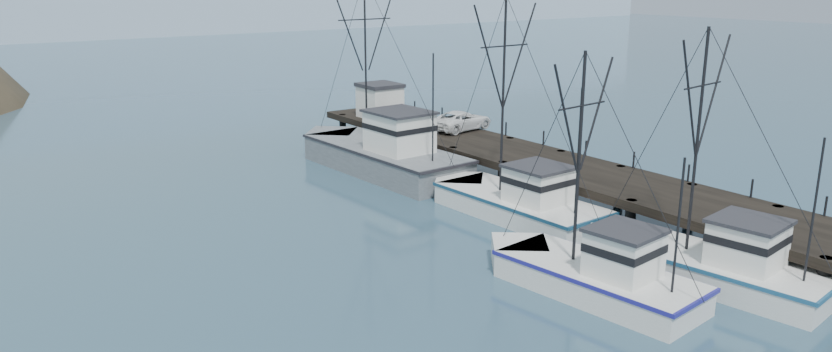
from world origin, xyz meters
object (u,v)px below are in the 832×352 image
(trawler_mid, at_px, (591,275))
(trawler_far, at_px, (514,202))
(pier_shed, at_px, (380,100))
(pier, at_px, (532,161))
(pickup_truck, at_px, (461,120))
(trawler_near, at_px, (708,264))
(work_vessel, at_px, (380,154))

(trawler_mid, xyz_separation_m, trawler_far, (4.61, 9.81, 0.00))
(pier_shed, bearing_deg, trawler_mid, -106.39)
(pier, height_order, pier_shed, pier_shed)
(pier_shed, xyz_separation_m, pickup_truck, (2.18, -7.90, -0.69))
(pickup_truck, bearing_deg, pier, 161.80)
(trawler_mid, bearing_deg, pier_shed, 73.61)
(trawler_near, bearing_deg, work_vessel, 93.21)
(work_vessel, bearing_deg, pier, -56.48)
(trawler_mid, distance_m, trawler_far, 10.84)
(pier, xyz_separation_m, pier_shed, (-0.68, 17.15, 1.73))
(pier_shed, bearing_deg, trawler_far, -101.98)
(pier, bearing_deg, pickup_truck, 80.79)
(trawler_near, relative_size, trawler_mid, 1.07)
(pier, xyz_separation_m, trawler_far, (-5.14, -3.88, -0.87))
(trawler_far, distance_m, pickup_truck, 14.84)
(trawler_near, xyz_separation_m, pier_shed, (3.87, 33.04, 2.60))
(trawler_far, bearing_deg, work_vessel, 93.58)
(trawler_far, xyz_separation_m, pier_shed, (4.46, 21.03, 2.60))
(trawler_far, distance_m, work_vessel, 12.89)
(pier, distance_m, trawler_mid, 16.83)
(work_vessel, distance_m, pickup_truck, 7.60)
(pier, distance_m, trawler_far, 6.50)
(trawler_near, bearing_deg, trawler_far, 92.82)
(work_vessel, bearing_deg, pickup_truck, 2.06)
(trawler_near, distance_m, trawler_far, 12.02)
(pier, relative_size, trawler_far, 3.48)
(pier_shed, height_order, pickup_truck, pier_shed)
(trawler_mid, bearing_deg, work_vessel, 80.47)
(trawler_far, xyz_separation_m, pickup_truck, (6.64, 13.13, 1.90))
(pier, height_order, trawler_mid, trawler_mid)
(trawler_mid, bearing_deg, pickup_truck, 63.87)
(pier, xyz_separation_m, work_vessel, (-5.95, 8.98, -0.46))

